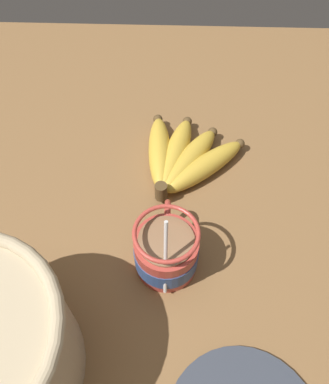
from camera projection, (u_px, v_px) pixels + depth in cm
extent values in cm
cube|color=brown|center=(151.00, 246.00, 58.89)|extent=(124.25, 124.25, 3.15)
cylinder|color=#B23D33|center=(166.00, 253.00, 52.51)|extent=(8.87, 8.87, 6.98)
cylinder|color=navy|center=(166.00, 254.00, 52.74)|extent=(9.07, 9.07, 3.21)
torus|color=#B23D33|center=(167.00, 217.00, 54.80)|extent=(5.30, 0.90, 5.30)
cylinder|color=#846042|center=(166.00, 241.00, 49.63)|extent=(7.67, 7.67, 0.40)
torus|color=#B23D33|center=(166.00, 233.00, 47.95)|extent=(8.87, 8.87, 0.60)
cylinder|color=silver|center=(166.00, 260.00, 47.07)|extent=(3.73, 0.50, 12.95)
ellipsoid|color=silver|center=(166.00, 270.00, 53.18)|extent=(3.00, 2.00, 0.80)
cylinder|color=#4C381E|center=(161.00, 191.00, 59.83)|extent=(2.00, 2.00, 3.00)
ellipsoid|color=gold|center=(205.00, 166.00, 64.13)|extent=(14.15, 15.51, 3.83)
sphere|color=#4C381E|center=(240.00, 144.00, 67.35)|extent=(1.72, 1.72, 1.72)
ellipsoid|color=gold|center=(190.00, 159.00, 65.00)|extent=(15.79, 11.77, 3.94)
sphere|color=#4C381E|center=(213.00, 132.00, 69.00)|extent=(1.77, 1.77, 1.77)
ellipsoid|color=gold|center=(176.00, 153.00, 65.90)|extent=(17.27, 7.84, 3.93)
sphere|color=#4C381E|center=(187.00, 121.00, 70.72)|extent=(1.77, 1.77, 1.77)
ellipsoid|color=gold|center=(160.00, 152.00, 66.07)|extent=(16.95, 5.05, 3.95)
sphere|color=#4C381E|center=(159.00, 119.00, 71.05)|extent=(1.78, 1.78, 1.78)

